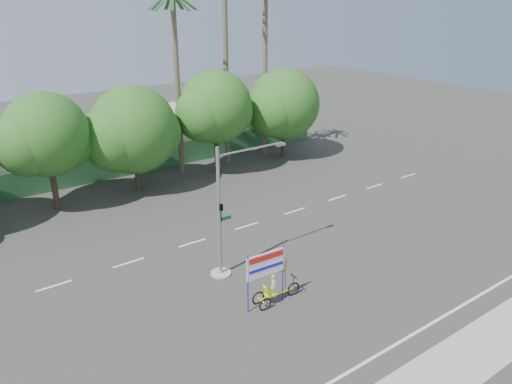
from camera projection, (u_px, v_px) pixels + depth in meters
ground at (307, 293)px, 24.77m from camera, size 120.00×120.00×0.00m
sidewalk_near at (436, 379)px, 19.11m from camera, size 50.00×2.40×0.12m
fence at (132, 163)px, 40.56m from camera, size 38.00×0.08×2.00m
building_right at (191, 128)px, 48.01m from camera, size 14.00×8.00×3.60m
tree_left at (46, 138)px, 32.58m from camera, size 6.66×5.60×8.07m
tree_center at (133, 132)px, 36.07m from camera, size 7.62×6.40×7.85m
tree_right at (215, 110)px, 39.61m from camera, size 6.90×5.80×8.36m
tree_far_right at (284, 106)px, 43.65m from camera, size 7.38×6.20×7.94m
palm_tall at (225, 39)px, 39.92m from camera, size 3.73×3.79×17.45m
palm_mid at (265, 49)px, 42.49m from camera, size 3.73×3.79×15.45m
palm_short at (176, 63)px, 38.05m from camera, size 3.73×3.79×14.45m
traffic_signal at (225, 223)px, 25.48m from camera, size 4.72×1.10×7.00m
trike_billboard at (271, 282)px, 23.46m from camera, size 3.04×0.73×2.98m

